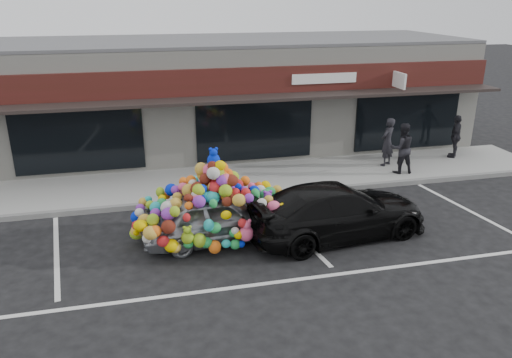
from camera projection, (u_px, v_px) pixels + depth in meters
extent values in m
plane|color=black|center=(188.00, 243.00, 12.69)|extent=(90.00, 90.00, 0.00)
cube|color=silver|center=(163.00, 98.00, 19.71)|extent=(24.00, 6.00, 4.20)
cube|color=#59595B|center=(160.00, 42.00, 18.97)|extent=(24.00, 6.00, 0.12)
cube|color=#3E1711|center=(167.00, 84.00, 16.54)|extent=(24.00, 0.18, 0.90)
cube|color=black|center=(169.00, 102.00, 16.24)|extent=(24.00, 1.20, 0.10)
cube|color=white|center=(399.00, 80.00, 17.90)|extent=(0.08, 0.95, 0.55)
cube|color=white|center=(324.00, 78.00, 17.61)|extent=(2.40, 0.04, 0.35)
cube|color=black|center=(79.00, 138.00, 16.53)|extent=(4.20, 0.12, 2.30)
cube|color=black|center=(255.00, 128.00, 17.82)|extent=(4.20, 0.12, 2.30)
cube|color=black|center=(407.00, 119.00, 19.10)|extent=(4.20, 0.12, 2.30)
cube|color=#979892|center=(176.00, 185.00, 16.31)|extent=(26.00, 3.00, 0.15)
cube|color=slate|center=(180.00, 203.00, 14.94)|extent=(26.00, 0.18, 0.16)
cube|color=silver|center=(56.00, 253.00, 12.18)|extent=(0.73, 4.37, 0.01)
cube|color=silver|center=(291.00, 228.00, 13.47)|extent=(0.73, 4.37, 0.01)
cube|color=silver|center=(468.00, 210.00, 14.62)|extent=(0.73, 4.37, 0.01)
cube|color=silver|center=(290.00, 280.00, 11.01)|extent=(14.00, 0.12, 0.01)
imported|color=gray|center=(216.00, 217.00, 12.65)|extent=(1.84, 3.88, 1.28)
ellipsoid|color=red|center=(215.00, 175.00, 12.26)|extent=(1.27, 1.67, 0.96)
sphere|color=#F4FF00|center=(268.00, 203.00, 12.69)|extent=(0.34, 0.34, 0.34)
sphere|color=#0516FF|center=(246.00, 232.00, 12.05)|extent=(0.36, 0.36, 0.36)
sphere|color=#32C05A|center=(181.00, 208.00, 13.25)|extent=(0.30, 0.30, 0.30)
sphere|color=#E15499|center=(214.00, 158.00, 12.11)|extent=(0.32, 0.32, 0.32)
sphere|color=orange|center=(170.00, 208.00, 12.39)|extent=(0.30, 0.30, 0.30)
imported|color=black|center=(337.00, 211.00, 12.85)|extent=(2.55, 5.02, 1.40)
imported|color=black|center=(387.00, 142.00, 17.71)|extent=(0.76, 0.70, 1.73)
imported|color=black|center=(402.00, 148.00, 16.96)|extent=(0.89, 0.71, 1.75)
imported|color=#262429|center=(456.00, 136.00, 18.63)|extent=(0.97, 0.92, 1.61)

